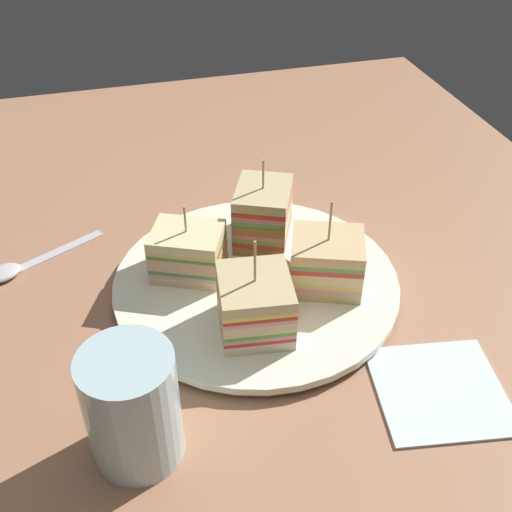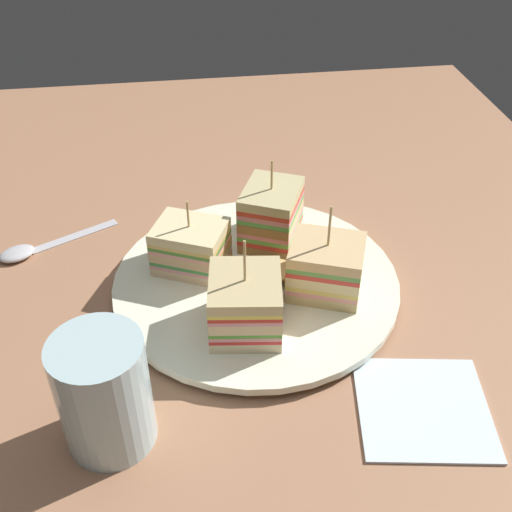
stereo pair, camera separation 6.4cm
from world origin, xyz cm
name	(u,v)px [view 2 (the right image)]	position (x,y,z in cm)	size (l,w,h in cm)	color
ground_plane	(256,296)	(0.00, 0.00, -0.90)	(116.10, 90.63, 1.80)	#A57252
plate	(256,283)	(0.00, 0.00, 0.90)	(29.80, 29.80, 1.48)	white
sandwich_wedge_0	(271,215)	(6.64, -2.61, 4.80)	(8.91, 8.17, 10.08)	beige
sandwich_wedge_1	(191,247)	(3.04, 6.44, 4.06)	(8.09, 8.88, 8.20)	beige
sandwich_wedge_2	(245,304)	(-6.84, 1.98, 4.36)	(7.98, 7.45, 10.17)	beige
sandwich_wedge_3	(325,267)	(-2.52, -6.66, 4.26)	(8.36, 8.93, 10.02)	#D9BF7E
chip_pile	(267,277)	(-0.59, -1.03, 2.12)	(6.34, 6.35, 1.63)	#E1B95C
spoon	(30,250)	(9.97, 24.58, 0.42)	(8.17, 13.45, 1.00)	silver
napkin	(423,407)	(-17.55, -12.06, 0.25)	(11.06, 11.18, 0.50)	white
drinking_glass	(106,400)	(-16.50, 14.29, 4.44)	(7.32, 7.32, 10.44)	silver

